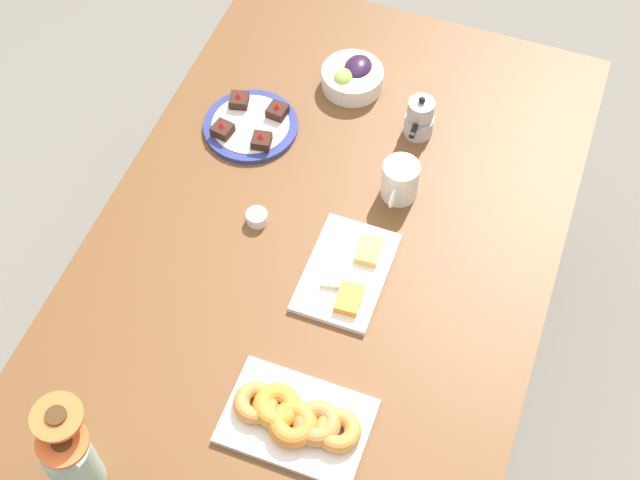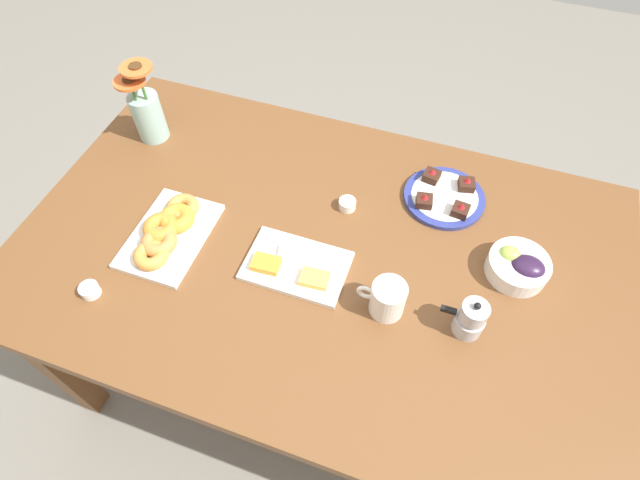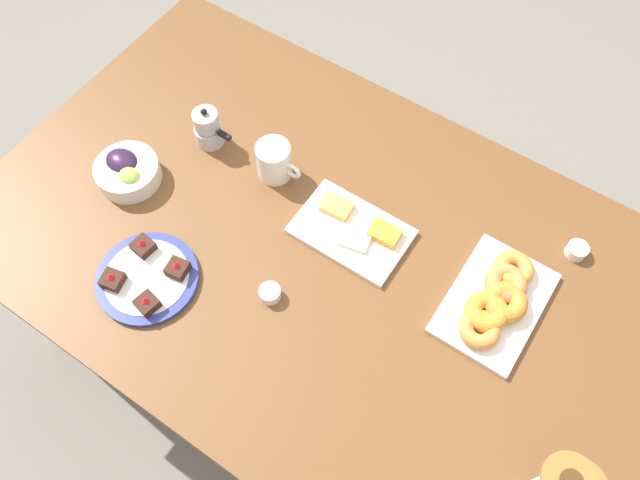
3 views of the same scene
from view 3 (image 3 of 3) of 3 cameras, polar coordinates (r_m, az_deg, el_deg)
ground_plane at (r=2.11m, az=0.00°, el=-10.32°), size 6.00×6.00×0.00m
dining_table at (r=1.50m, az=0.00°, el=-2.31°), size 1.60×1.00×0.74m
coffee_mug at (r=1.50m, az=-4.19°, el=7.25°), size 0.12×0.08×0.10m
grape_bowl at (r=1.57m, az=-17.22°, el=6.06°), size 0.15×0.15×0.07m
cheese_platter at (r=1.44m, az=3.05°, el=0.91°), size 0.26×0.17×0.03m
croissant_platter at (r=1.40m, az=15.89°, el=-5.31°), size 0.19×0.28×0.05m
jam_cup_honey at (r=1.37m, az=-4.60°, el=-4.85°), size 0.05×0.05×0.03m
jam_cup_berry at (r=1.52m, az=22.44°, el=-0.85°), size 0.05×0.05×0.03m
dessert_plate at (r=1.43m, az=-15.53°, el=-3.33°), size 0.23×0.23×0.05m
moka_pot at (r=1.58m, az=-10.20°, el=10.00°), size 0.11×0.07×0.12m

